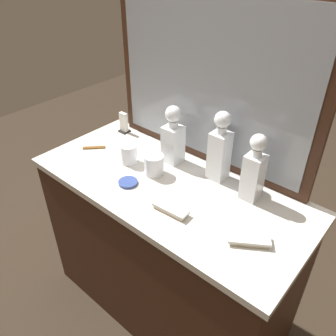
{
  "coord_description": "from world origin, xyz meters",
  "views": [
    {
      "loc": [
        0.77,
        -0.89,
        1.72
      ],
      "look_at": [
        0.0,
        0.0,
        0.92
      ],
      "focal_mm": 36.53,
      "sensor_mm": 36.0,
      "label": 1
    }
  ],
  "objects_px": {
    "silver_brush_center": "(249,239)",
    "crystal_decanter_far_right": "(219,152)",
    "silver_brush_front": "(171,209)",
    "crystal_tumbler_right": "(129,154)",
    "tortoiseshell_comb": "(94,148)",
    "napkin_holder": "(124,124)",
    "crystal_tumbler_far_right": "(154,165)",
    "crystal_decanter_right": "(253,174)",
    "crystal_decanter_center": "(173,140)",
    "porcelain_dish": "(128,182)"
  },
  "relations": [
    {
      "from": "silver_brush_center",
      "to": "crystal_decanter_far_right",
      "type": "bearing_deg",
      "value": 140.17
    },
    {
      "from": "silver_brush_front",
      "to": "crystal_tumbler_right",
      "type": "bearing_deg",
      "value": 159.59
    },
    {
      "from": "silver_brush_front",
      "to": "tortoiseshell_comb",
      "type": "xyz_separation_m",
      "value": [
        -0.6,
        0.11,
        -0.01
      ]
    },
    {
      "from": "crystal_decanter_far_right",
      "to": "napkin_holder",
      "type": "bearing_deg",
      "value": 177.95
    },
    {
      "from": "crystal_tumbler_far_right",
      "to": "crystal_tumbler_right",
      "type": "bearing_deg",
      "value": -176.76
    },
    {
      "from": "silver_brush_center",
      "to": "tortoiseshell_comb",
      "type": "distance_m",
      "value": 0.91
    },
    {
      "from": "crystal_decanter_far_right",
      "to": "silver_brush_center",
      "type": "height_order",
      "value": "crystal_decanter_far_right"
    },
    {
      "from": "crystal_decanter_right",
      "to": "crystal_decanter_center",
      "type": "bearing_deg",
      "value": 179.49
    },
    {
      "from": "crystal_decanter_far_right",
      "to": "crystal_decanter_right",
      "type": "bearing_deg",
      "value": -9.58
    },
    {
      "from": "silver_brush_front",
      "to": "napkin_holder",
      "type": "height_order",
      "value": "napkin_holder"
    },
    {
      "from": "silver_brush_front",
      "to": "crystal_tumbler_far_right",
      "type": "bearing_deg",
      "value": 146.5
    },
    {
      "from": "crystal_decanter_center",
      "to": "crystal_tumbler_far_right",
      "type": "height_order",
      "value": "crystal_decanter_center"
    },
    {
      "from": "silver_brush_center",
      "to": "silver_brush_front",
      "type": "relative_size",
      "value": 1.03
    },
    {
      "from": "crystal_tumbler_far_right",
      "to": "napkin_holder",
      "type": "relative_size",
      "value": 0.85
    },
    {
      "from": "tortoiseshell_comb",
      "to": "crystal_decanter_far_right",
      "type": "bearing_deg",
      "value": 18.02
    },
    {
      "from": "crystal_decanter_far_right",
      "to": "silver_brush_front",
      "type": "distance_m",
      "value": 0.33
    },
    {
      "from": "crystal_decanter_far_right",
      "to": "porcelain_dish",
      "type": "height_order",
      "value": "crystal_decanter_far_right"
    },
    {
      "from": "crystal_decanter_center",
      "to": "silver_brush_front",
      "type": "height_order",
      "value": "crystal_decanter_center"
    },
    {
      "from": "crystal_decanter_center",
      "to": "crystal_tumbler_right",
      "type": "relative_size",
      "value": 3.02
    },
    {
      "from": "crystal_decanter_right",
      "to": "crystal_decanter_far_right",
      "type": "height_order",
      "value": "crystal_decanter_far_right"
    },
    {
      "from": "crystal_tumbler_far_right",
      "to": "porcelain_dish",
      "type": "bearing_deg",
      "value": -104.35
    },
    {
      "from": "crystal_tumbler_right",
      "to": "silver_brush_center",
      "type": "height_order",
      "value": "crystal_tumbler_right"
    },
    {
      "from": "silver_brush_front",
      "to": "tortoiseshell_comb",
      "type": "distance_m",
      "value": 0.61
    },
    {
      "from": "crystal_decanter_right",
      "to": "tortoiseshell_comb",
      "type": "height_order",
      "value": "crystal_decanter_right"
    },
    {
      "from": "crystal_tumbler_right",
      "to": "porcelain_dish",
      "type": "height_order",
      "value": "crystal_tumbler_right"
    },
    {
      "from": "crystal_decanter_far_right",
      "to": "crystal_decanter_center",
      "type": "xyz_separation_m",
      "value": [
        -0.23,
        -0.03,
        -0.02
      ]
    },
    {
      "from": "napkin_holder",
      "to": "porcelain_dish",
      "type": "bearing_deg",
      "value": -41.17
    },
    {
      "from": "porcelain_dish",
      "to": "silver_brush_center",
      "type": "bearing_deg",
      "value": 4.03
    },
    {
      "from": "crystal_decanter_center",
      "to": "napkin_holder",
      "type": "distance_m",
      "value": 0.39
    },
    {
      "from": "crystal_decanter_center",
      "to": "tortoiseshell_comb",
      "type": "relative_size",
      "value": 2.98
    },
    {
      "from": "crystal_tumbler_far_right",
      "to": "tortoiseshell_comb",
      "type": "height_order",
      "value": "crystal_tumbler_far_right"
    },
    {
      "from": "crystal_tumbler_right",
      "to": "crystal_decanter_center",
      "type": "bearing_deg",
      "value": 44.26
    },
    {
      "from": "crystal_decanter_far_right",
      "to": "crystal_decanter_center",
      "type": "height_order",
      "value": "crystal_decanter_far_right"
    },
    {
      "from": "crystal_tumbler_far_right",
      "to": "silver_brush_center",
      "type": "distance_m",
      "value": 0.54
    },
    {
      "from": "tortoiseshell_comb",
      "to": "napkin_holder",
      "type": "relative_size",
      "value": 0.85
    },
    {
      "from": "crystal_decanter_center",
      "to": "porcelain_dish",
      "type": "height_order",
      "value": "crystal_decanter_center"
    },
    {
      "from": "crystal_decanter_far_right",
      "to": "napkin_holder",
      "type": "distance_m",
      "value": 0.62
    },
    {
      "from": "crystal_decanter_far_right",
      "to": "porcelain_dish",
      "type": "relative_size",
      "value": 3.78
    },
    {
      "from": "silver_brush_center",
      "to": "crystal_tumbler_far_right",
      "type": "bearing_deg",
      "value": 170.37
    },
    {
      "from": "porcelain_dish",
      "to": "crystal_tumbler_right",
      "type": "bearing_deg",
      "value": 134.18
    },
    {
      "from": "silver_brush_front",
      "to": "porcelain_dish",
      "type": "distance_m",
      "value": 0.26
    },
    {
      "from": "crystal_tumbler_far_right",
      "to": "silver_brush_front",
      "type": "xyz_separation_m",
      "value": [
        0.22,
        -0.15,
        -0.03
      ]
    },
    {
      "from": "crystal_decanter_right",
      "to": "crystal_decanter_far_right",
      "type": "relative_size",
      "value": 0.92
    },
    {
      "from": "crystal_decanter_right",
      "to": "silver_brush_center",
      "type": "bearing_deg",
      "value": -61.01
    },
    {
      "from": "silver_brush_center",
      "to": "porcelain_dish",
      "type": "distance_m",
      "value": 0.56
    },
    {
      "from": "crystal_decanter_center",
      "to": "crystal_tumbler_far_right",
      "type": "distance_m",
      "value": 0.15
    },
    {
      "from": "crystal_decanter_right",
      "to": "crystal_tumbler_right",
      "type": "bearing_deg",
      "value": -166.0
    },
    {
      "from": "crystal_tumbler_right",
      "to": "napkin_holder",
      "type": "height_order",
      "value": "napkin_holder"
    },
    {
      "from": "crystal_decanter_far_right",
      "to": "porcelain_dish",
      "type": "xyz_separation_m",
      "value": [
        -0.26,
        -0.29,
        -0.12
      ]
    },
    {
      "from": "crystal_decanter_far_right",
      "to": "tortoiseshell_comb",
      "type": "distance_m",
      "value": 0.65
    }
  ]
}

